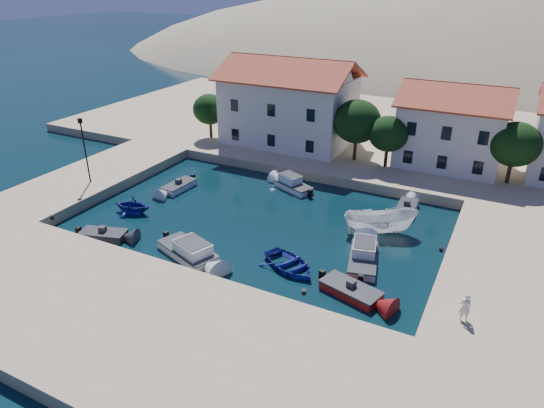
{
  "coord_description": "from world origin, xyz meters",
  "views": [
    {
      "loc": [
        17.57,
        -22.13,
        18.97
      ],
      "look_at": [
        1.21,
        9.68,
        2.0
      ],
      "focal_mm": 32.0,
      "sensor_mm": 36.0,
      "label": 1
    }
  ],
  "objects_px": {
    "cabin_cruiser_south": "(188,250)",
    "cabin_cruiser_east": "(363,258)",
    "building_left": "(289,100)",
    "rowboat_south": "(290,268)",
    "pedestrian": "(465,307)",
    "boat_east": "(379,233)",
    "lamppost": "(84,144)",
    "building_mid": "(453,124)"
  },
  "relations": [
    {
      "from": "cabin_cruiser_south",
      "to": "cabin_cruiser_east",
      "type": "relative_size",
      "value": 1.09
    },
    {
      "from": "building_left",
      "to": "cabin_cruiser_east",
      "type": "height_order",
      "value": "building_left"
    },
    {
      "from": "rowboat_south",
      "to": "cabin_cruiser_east",
      "type": "height_order",
      "value": "cabin_cruiser_east"
    },
    {
      "from": "cabin_cruiser_east",
      "to": "pedestrian",
      "type": "distance_m",
      "value": 8.89
    },
    {
      "from": "boat_east",
      "to": "building_left",
      "type": "bearing_deg",
      "value": 17.45
    },
    {
      "from": "lamppost",
      "to": "boat_east",
      "type": "distance_m",
      "value": 27.82
    },
    {
      "from": "lamppost",
      "to": "cabin_cruiser_east",
      "type": "relative_size",
      "value": 1.22
    },
    {
      "from": "cabin_cruiser_east",
      "to": "pedestrian",
      "type": "height_order",
      "value": "pedestrian"
    },
    {
      "from": "building_left",
      "to": "pedestrian",
      "type": "relative_size",
      "value": 8.43
    },
    {
      "from": "building_mid",
      "to": "cabin_cruiser_east",
      "type": "distance_m",
      "value": 22.11
    },
    {
      "from": "boat_east",
      "to": "pedestrian",
      "type": "bearing_deg",
      "value": -169.46
    },
    {
      "from": "building_mid",
      "to": "lamppost",
      "type": "xyz_separation_m",
      "value": [
        -29.5,
        -21.0,
        -0.47
      ]
    },
    {
      "from": "boat_east",
      "to": "pedestrian",
      "type": "distance_m",
      "value": 12.42
    },
    {
      "from": "cabin_cruiser_south",
      "to": "cabin_cruiser_east",
      "type": "xyz_separation_m",
      "value": [
        11.94,
        4.94,
        0.0
      ]
    },
    {
      "from": "pedestrian",
      "to": "cabin_cruiser_south",
      "type": "bearing_deg",
      "value": -21.46
    },
    {
      "from": "boat_east",
      "to": "pedestrian",
      "type": "height_order",
      "value": "pedestrian"
    },
    {
      "from": "cabin_cruiser_south",
      "to": "rowboat_south",
      "type": "relative_size",
      "value": 1.21
    },
    {
      "from": "rowboat_south",
      "to": "pedestrian",
      "type": "relative_size",
      "value": 2.65
    },
    {
      "from": "lamppost",
      "to": "pedestrian",
      "type": "bearing_deg",
      "value": -8.58
    },
    {
      "from": "pedestrian",
      "to": "building_left",
      "type": "bearing_deg",
      "value": -69.51
    },
    {
      "from": "boat_east",
      "to": "pedestrian",
      "type": "relative_size",
      "value": 3.38
    },
    {
      "from": "building_mid",
      "to": "cabin_cruiser_east",
      "type": "xyz_separation_m",
      "value": [
        -2.25,
        -21.48,
        -4.75
      ]
    },
    {
      "from": "building_left",
      "to": "rowboat_south",
      "type": "distance_m",
      "value": 26.77
    },
    {
      "from": "building_left",
      "to": "pedestrian",
      "type": "height_order",
      "value": "building_left"
    },
    {
      "from": "cabin_cruiser_south",
      "to": "lamppost",
      "type": "bearing_deg",
      "value": -179.15
    },
    {
      "from": "building_mid",
      "to": "pedestrian",
      "type": "bearing_deg",
      "value": -78.94
    },
    {
      "from": "lamppost",
      "to": "boat_east",
      "type": "xyz_separation_m",
      "value": [
        27.05,
        4.44,
        -4.75
      ]
    },
    {
      "from": "building_left",
      "to": "lamppost",
      "type": "height_order",
      "value": "building_left"
    },
    {
      "from": "cabin_cruiser_south",
      "to": "building_mid",
      "type": "bearing_deg",
      "value": 82.08
    },
    {
      "from": "cabin_cruiser_south",
      "to": "cabin_cruiser_east",
      "type": "height_order",
      "value": "same"
    },
    {
      "from": "rowboat_south",
      "to": "building_left",
      "type": "bearing_deg",
      "value": 51.67
    },
    {
      "from": "building_left",
      "to": "lamppost",
      "type": "distance_m",
      "value": 23.1
    },
    {
      "from": "lamppost",
      "to": "rowboat_south",
      "type": "xyz_separation_m",
      "value": [
        22.8,
        -3.53,
        -4.75
      ]
    },
    {
      "from": "building_mid",
      "to": "rowboat_south",
      "type": "height_order",
      "value": "building_mid"
    },
    {
      "from": "rowboat_south",
      "to": "building_mid",
      "type": "bearing_deg",
      "value": 10.74
    },
    {
      "from": "building_left",
      "to": "lamppost",
      "type": "xyz_separation_m",
      "value": [
        -11.5,
        -20.0,
        -1.18
      ]
    },
    {
      "from": "lamppost",
      "to": "cabin_cruiser_south",
      "type": "relative_size",
      "value": 1.11
    },
    {
      "from": "cabin_cruiser_east",
      "to": "cabin_cruiser_south",
      "type": "bearing_deg",
      "value": 98.43
    },
    {
      "from": "boat_east",
      "to": "pedestrian",
      "type": "xyz_separation_m",
      "value": [
        7.58,
        -9.67,
        1.87
      ]
    },
    {
      "from": "pedestrian",
      "to": "building_mid",
      "type": "bearing_deg",
      "value": -100.96
    },
    {
      "from": "lamppost",
      "to": "boat_east",
      "type": "relative_size",
      "value": 1.06
    },
    {
      "from": "building_left",
      "to": "building_mid",
      "type": "bearing_deg",
      "value": 3.18
    }
  ]
}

